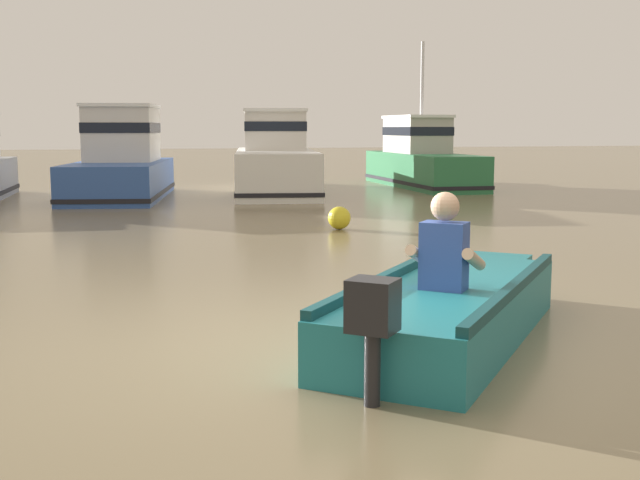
# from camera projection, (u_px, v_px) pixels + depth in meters

# --- Properties ---
(ground_plane) EXTENTS (120.00, 120.00, 0.00)m
(ground_plane) POSITION_uv_depth(u_px,v_px,m) (318.00, 346.00, 6.16)
(ground_plane) COLOR #7A6B4C
(rowboat_with_person) EXTENTS (2.88, 3.22, 1.19)m
(rowboat_with_person) POSITION_uv_depth(u_px,v_px,m) (450.00, 308.00, 6.34)
(rowboat_with_person) COLOR #1E727A
(rowboat_with_person) RESTS_ON ground
(moored_boat_blue) EXTENTS (2.93, 5.57, 2.23)m
(moored_boat_blue) POSITION_uv_depth(u_px,v_px,m) (121.00, 164.00, 19.23)
(moored_boat_blue) COLOR #2D519E
(moored_boat_blue) RESTS_ON ground
(moored_boat_white) EXTENTS (3.15, 7.02, 2.16)m
(moored_boat_white) POSITION_uv_depth(u_px,v_px,m) (275.00, 161.00, 20.98)
(moored_boat_white) COLOR white
(moored_boat_white) RESTS_ON ground
(moored_boat_green) EXTENTS (1.83, 6.05, 4.08)m
(moored_boat_green) POSITION_uv_depth(u_px,v_px,m) (421.00, 160.00, 22.92)
(moored_boat_green) COLOR #287042
(moored_boat_green) RESTS_ON ground
(mooring_buoy) EXTENTS (0.38, 0.38, 0.38)m
(mooring_buoy) POSITION_uv_depth(u_px,v_px,m) (339.00, 218.00, 13.21)
(mooring_buoy) COLOR yellow
(mooring_buoy) RESTS_ON ground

